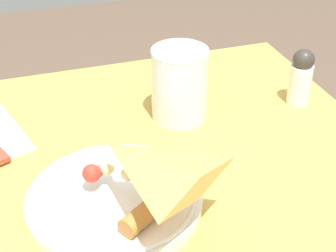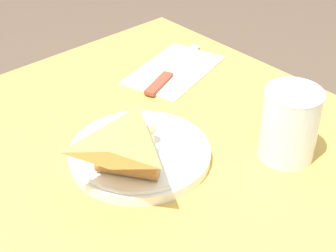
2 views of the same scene
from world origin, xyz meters
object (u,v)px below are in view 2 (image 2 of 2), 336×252
at_px(plate_pizza, 140,150).
at_px(milk_glass, 289,126).
at_px(napkin_folded, 174,70).
at_px(butter_knife, 172,71).

height_order(plate_pizza, milk_glass, milk_glass).
height_order(milk_glass, napkin_folded, milk_glass).
distance_m(plate_pizza, napkin_folded, 0.28).
height_order(plate_pizza, butter_knife, plate_pizza).
xyz_separation_m(napkin_folded, butter_knife, (-0.01, -0.00, 0.00)).
relative_size(plate_pizza, milk_glass, 1.90).
bearing_deg(butter_knife, napkin_folded, -0.00).
xyz_separation_m(milk_glass, napkin_folded, (0.05, 0.31, -0.05)).
bearing_deg(napkin_folded, milk_glass, -99.87).
xyz_separation_m(plate_pizza, butter_knife, (0.21, 0.16, -0.01)).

